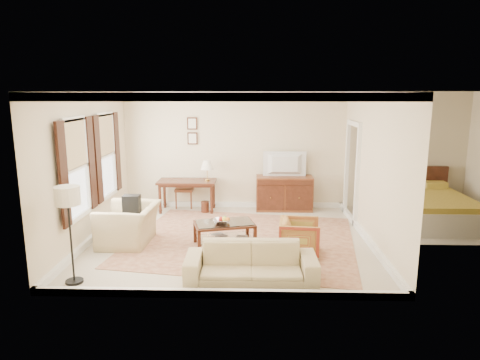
{
  "coord_description": "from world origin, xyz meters",
  "views": [
    {
      "loc": [
        0.45,
        -8.12,
        2.9
      ],
      "look_at": [
        0.2,
        0.3,
        1.15
      ],
      "focal_mm": 32.0,
      "sensor_mm": 36.0,
      "label": 1
    }
  ],
  "objects_px": {
    "coffee_table": "(224,228)",
    "striped_armchair": "(299,235)",
    "tv": "(285,156)",
    "club_armchair": "(128,218)",
    "sofa": "(251,257)",
    "sideboard": "(284,193)",
    "writing_desk": "(187,185)"
  },
  "relations": [
    {
      "from": "writing_desk",
      "to": "sofa",
      "type": "height_order",
      "value": "sofa"
    },
    {
      "from": "coffee_table",
      "to": "striped_armchair",
      "type": "xyz_separation_m",
      "value": [
        1.38,
        -0.41,
        -0.0
      ]
    },
    {
      "from": "tv",
      "to": "coffee_table",
      "type": "relative_size",
      "value": 0.81
    },
    {
      "from": "writing_desk",
      "to": "sideboard",
      "type": "height_order",
      "value": "sideboard"
    },
    {
      "from": "coffee_table",
      "to": "striped_armchair",
      "type": "relative_size",
      "value": 1.72
    },
    {
      "from": "writing_desk",
      "to": "club_armchair",
      "type": "relative_size",
      "value": 1.2
    },
    {
      "from": "sideboard",
      "to": "club_armchair",
      "type": "bearing_deg",
      "value": -141.96
    },
    {
      "from": "tv",
      "to": "coffee_table",
      "type": "height_order",
      "value": "tv"
    },
    {
      "from": "sideboard",
      "to": "tv",
      "type": "distance_m",
      "value": 0.93
    },
    {
      "from": "sofa",
      "to": "striped_armchair",
      "type": "bearing_deg",
      "value": 52.14
    },
    {
      "from": "writing_desk",
      "to": "coffee_table",
      "type": "height_order",
      "value": "writing_desk"
    },
    {
      "from": "sideboard",
      "to": "striped_armchair",
      "type": "xyz_separation_m",
      "value": [
        0.06,
        -2.98,
        -0.06
      ]
    },
    {
      "from": "striped_armchair",
      "to": "tv",
      "type": "bearing_deg",
      "value": 7.18
    },
    {
      "from": "coffee_table",
      "to": "striped_armchair",
      "type": "distance_m",
      "value": 1.44
    },
    {
      "from": "tv",
      "to": "striped_armchair",
      "type": "bearing_deg",
      "value": 91.24
    },
    {
      "from": "writing_desk",
      "to": "club_armchair",
      "type": "bearing_deg",
      "value": -108.67
    },
    {
      "from": "tv",
      "to": "sofa",
      "type": "height_order",
      "value": "tv"
    },
    {
      "from": "writing_desk",
      "to": "tv",
      "type": "xyz_separation_m",
      "value": [
        2.39,
        0.14,
        0.69
      ]
    },
    {
      "from": "sideboard",
      "to": "club_armchair",
      "type": "height_order",
      "value": "club_armchair"
    },
    {
      "from": "tv",
      "to": "coffee_table",
      "type": "distance_m",
      "value": 3.04
    },
    {
      "from": "coffee_table",
      "to": "sofa",
      "type": "relative_size",
      "value": 0.61
    },
    {
      "from": "tv",
      "to": "coffee_table",
      "type": "bearing_deg",
      "value": 62.67
    },
    {
      "from": "striped_armchair",
      "to": "sofa",
      "type": "distance_m",
      "value": 1.44
    },
    {
      "from": "club_armchair",
      "to": "sofa",
      "type": "distance_m",
      "value": 2.88
    },
    {
      "from": "writing_desk",
      "to": "sofa",
      "type": "bearing_deg",
      "value": -68.24
    },
    {
      "from": "sideboard",
      "to": "tv",
      "type": "bearing_deg",
      "value": -90.0
    },
    {
      "from": "sofa",
      "to": "sideboard",
      "type": "bearing_deg",
      "value": 78.22
    },
    {
      "from": "club_armchair",
      "to": "sideboard",
      "type": "bearing_deg",
      "value": 130.61
    },
    {
      "from": "sideboard",
      "to": "club_armchair",
      "type": "relative_size",
      "value": 1.18
    },
    {
      "from": "coffee_table",
      "to": "striped_armchair",
      "type": "height_order",
      "value": "striped_armchair"
    },
    {
      "from": "coffee_table",
      "to": "sofa",
      "type": "distance_m",
      "value": 1.64
    },
    {
      "from": "writing_desk",
      "to": "sofa",
      "type": "distance_m",
      "value": 4.28
    }
  ]
}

